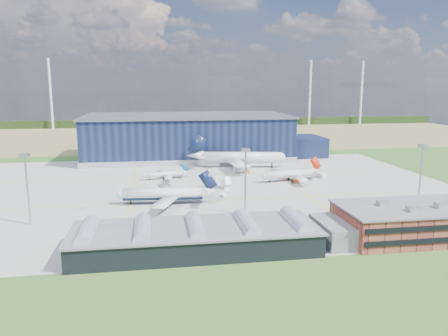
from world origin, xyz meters
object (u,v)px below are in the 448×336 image
at_px(light_mast_center, 245,171).
at_px(airliner_regional, 164,172).
at_px(gse_tug_b, 251,228).
at_px(gse_tug_c, 246,172).
at_px(airstair, 226,185).
at_px(hangar, 192,138).
at_px(car_b, 344,203).
at_px(gse_van_b, 320,175).
at_px(airliner_red, 289,170).
at_px(airliner_navy, 163,188).
at_px(gse_cart_a, 224,195).
at_px(light_mast_east, 421,165).
at_px(ops_building, 417,221).
at_px(gse_cart_b, 219,178).
at_px(airliner_widebody, 241,152).
at_px(car_a, 215,232).
at_px(gse_tug_a, 145,195).
at_px(light_mast_west, 27,177).

distance_m(light_mast_center, airliner_regional, 68.15).
bearing_deg(gse_tug_b, gse_tug_c, 91.09).
bearing_deg(airstair, hangar, 82.13).
xyz_separation_m(gse_tug_b, car_b, (40.34, 21.78, 0.02)).
bearing_deg(gse_van_b, airstair, 164.83).
xyz_separation_m(airliner_red, gse_van_b, (17.57, 5.85, -4.13)).
bearing_deg(airliner_navy, gse_cart_a, -158.62).
relative_size(hangar, car_b, 39.63).
bearing_deg(light_mast_east, gse_tug_b, -166.46).
height_order(ops_building, gse_cart_b, ops_building).
relative_size(airliner_navy, airliner_widebody, 0.72).
bearing_deg(gse_tug_b, gse_van_b, 66.60).
bearing_deg(airliner_navy, light_mast_center, 151.74).
bearing_deg(ops_building, airliner_navy, 146.50).
height_order(airliner_regional, car_a, airliner_regional).
xyz_separation_m(ops_building, gse_tug_b, (-46.44, 14.00, -4.21)).
bearing_deg(light_mast_east, ops_building, -123.68).
xyz_separation_m(hangar, light_mast_east, (72.19, -124.80, 3.82)).
relative_size(gse_tug_c, car_b, 0.83).
relative_size(hangar, gse_van_b, 29.65).
bearing_deg(light_mast_east, airliner_regional, 145.71).
xyz_separation_m(hangar, car_a, (-5.85, -142.80, -10.95)).
height_order(light_mast_center, gse_tug_c, light_mast_center).
height_order(airliner_regional, gse_tug_a, airliner_regional).
bearing_deg(gse_van_b, car_a, -163.53).
bearing_deg(gse_tug_a, ops_building, -45.47).
distance_m(hangar, gse_cart_b, 68.40).
xyz_separation_m(hangar, gse_cart_a, (4.13, -99.59, -10.99)).
height_order(gse_cart_b, airstair, airstair).
xyz_separation_m(hangar, gse_van_b, (55.85, -70.60, -10.50)).
distance_m(airliner_regional, gse_tug_a, 33.12).
distance_m(airliner_widebody, gse_cart_b, 32.71).
bearing_deg(gse_tug_c, car_b, -84.20).
relative_size(airliner_red, gse_tug_a, 8.40).
relative_size(airliner_navy, gse_van_b, 7.84).
height_order(airliner_regional, gse_van_b, airliner_regional).
height_order(light_mast_east, gse_tug_c, light_mast_east).
relative_size(ops_building, gse_tug_a, 11.99).
xyz_separation_m(gse_tug_b, car_a, (-11.61, -2.00, 0.08)).
height_order(airliner_navy, car_b, airliner_navy).
bearing_deg(gse_tug_b, hangar, 104.45).
bearing_deg(ops_building, gse_tug_c, 106.49).
bearing_deg(airliner_regional, light_mast_west, 43.81).
height_order(light_mast_east, gse_tug_b, light_mast_east).
bearing_deg(airliner_navy, gse_van_b, -149.65).
xyz_separation_m(airliner_navy, car_b, (66.42, -12.22, -5.65)).
relative_size(light_mast_west, light_mast_center, 1.00).
bearing_deg(light_mast_east, car_a, -167.01).
height_order(hangar, light_mast_center, hangar).
bearing_deg(airliner_regional, airliner_widebody, -161.72).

